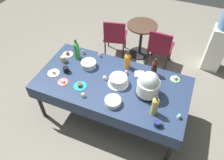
{
  "coord_description": "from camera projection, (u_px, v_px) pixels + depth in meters",
  "views": [
    {
      "loc": [
        0.81,
        -1.97,
        3.02
      ],
      "look_at": [
        0.0,
        0.0,
        0.8
      ],
      "focal_mm": 34.77,
      "sensor_mm": 36.0,
      "label": 1
    }
  ],
  "objects": [
    {
      "name": "ground",
      "position": [
        112.0,
        113.0,
        3.66
      ],
      "size": [
        9.0,
        9.0,
        0.0
      ],
      "primitive_type": "plane",
      "color": "slate"
    },
    {
      "name": "potluck_table",
      "position": [
        112.0,
        85.0,
        3.16
      ],
      "size": [
        2.2,
        1.1,
        0.75
      ],
      "color": "navy",
      "rests_on": "ground"
    },
    {
      "name": "frosted_layer_cake",
      "position": [
        118.0,
        80.0,
        3.05
      ],
      "size": [
        0.3,
        0.3,
        0.13
      ],
      "color": "silver",
      "rests_on": "potluck_table"
    },
    {
      "name": "slow_cooker",
      "position": [
        149.0,
        85.0,
        2.84
      ],
      "size": [
        0.32,
        0.32,
        0.38
      ],
      "color": "black",
      "rests_on": "potluck_table"
    },
    {
      "name": "glass_salad_bowl",
      "position": [
        89.0,
        64.0,
        3.32
      ],
      "size": [
        0.23,
        0.23,
        0.09
      ],
      "primitive_type": "cylinder",
      "color": "#B2C6BC",
      "rests_on": "potluck_table"
    },
    {
      "name": "ceramic_snack_bowl",
      "position": [
        113.0,
        102.0,
        2.83
      ],
      "size": [
        0.22,
        0.22,
        0.08
      ],
      "primitive_type": "cylinder",
      "color": "silver",
      "rests_on": "potluck_table"
    },
    {
      "name": "dessert_plate_sage",
      "position": [
        175.0,
        79.0,
        3.15
      ],
      "size": [
        0.14,
        0.14,
        0.05
      ],
      "color": "#8CA87F",
      "rests_on": "potluck_table"
    },
    {
      "name": "dessert_plate_teal",
      "position": [
        80.0,
        86.0,
        3.06
      ],
      "size": [
        0.19,
        0.19,
        0.05
      ],
      "color": "teal",
      "rests_on": "potluck_table"
    },
    {
      "name": "dessert_plate_coral",
      "position": [
        63.0,
        82.0,
        3.11
      ],
      "size": [
        0.15,
        0.15,
        0.04
      ],
      "color": "#E07266",
      "rests_on": "potluck_table"
    },
    {
      "name": "dessert_plate_cream",
      "position": [
        54.0,
        73.0,
        3.24
      ],
      "size": [
        0.18,
        0.18,
        0.05
      ],
      "color": "beige",
      "rests_on": "potluck_table"
    },
    {
      "name": "dessert_plate_white",
      "position": [
        68.0,
        54.0,
        3.54
      ],
      "size": [
        0.17,
        0.17,
        0.05
      ],
      "color": "white",
      "rests_on": "potluck_table"
    },
    {
      "name": "cupcake_lemon",
      "position": [
        83.0,
        52.0,
        3.54
      ],
      "size": [
        0.05,
        0.05,
        0.07
      ],
      "color": "beige",
      "rests_on": "potluck_table"
    },
    {
      "name": "cupcake_mint",
      "position": [
        83.0,
        95.0,
        2.91
      ],
      "size": [
        0.05,
        0.05,
        0.07
      ],
      "color": "beige",
      "rests_on": "potluck_table"
    },
    {
      "name": "cupcake_rose",
      "position": [
        105.0,
        78.0,
        3.14
      ],
      "size": [
        0.05,
        0.05,
        0.07
      ],
      "color": "beige",
      "rests_on": "potluck_table"
    },
    {
      "name": "cupcake_vanilla",
      "position": [
        100.0,
        55.0,
        3.49
      ],
      "size": [
        0.05,
        0.05,
        0.07
      ],
      "color": "beige",
      "rests_on": "potluck_table"
    },
    {
      "name": "cupcake_berry",
      "position": [
        126.0,
        72.0,
        3.21
      ],
      "size": [
        0.05,
        0.05,
        0.07
      ],
      "color": "beige",
      "rests_on": "potluck_table"
    },
    {
      "name": "cupcake_cocoa",
      "position": [
        179.0,
        116.0,
        2.67
      ],
      "size": [
        0.05,
        0.05,
        0.07
      ],
      "color": "beige",
      "rests_on": "potluck_table"
    },
    {
      "name": "soda_bottle_cola",
      "position": [
        154.0,
        67.0,
        3.14
      ],
      "size": [
        0.09,
        0.09,
        0.29
      ],
      "color": "#33190F",
      "rests_on": "potluck_table"
    },
    {
      "name": "soda_bottle_orange_juice",
      "position": [
        127.0,
        60.0,
        3.25
      ],
      "size": [
        0.09,
        0.09,
        0.28
      ],
      "color": "orange",
      "rests_on": "potluck_table"
    },
    {
      "name": "soda_bottle_ginger_ale",
      "position": [
        155.0,
        106.0,
        2.64
      ],
      "size": [
        0.08,
        0.08,
        0.32
      ],
      "color": "gold",
      "rests_on": "potluck_table"
    },
    {
      "name": "soda_bottle_lime_soda",
      "position": [
        77.0,
        50.0,
        3.38
      ],
      "size": [
        0.09,
        0.09,
        0.34
      ],
      "color": "green",
      "rests_on": "potluck_table"
    },
    {
      "name": "coffee_mug_navy",
      "position": [
        157.0,
        123.0,
        2.59
      ],
      "size": [
        0.12,
        0.08,
        0.08
      ],
      "color": "navy",
      "rests_on": "potluck_table"
    },
    {
      "name": "coffee_mug_black",
      "position": [
        66.0,
        70.0,
        3.24
      ],
      "size": [
        0.12,
        0.08,
        0.09
      ],
      "color": "black",
      "rests_on": "potluck_table"
    },
    {
      "name": "coffee_mug_tan",
      "position": [
        63.0,
        59.0,
        3.4
      ],
      "size": [
        0.12,
        0.08,
        0.1
      ],
      "color": "tan",
      "rests_on": "potluck_table"
    },
    {
      "name": "paper_napkin_stack",
      "position": [
        139.0,
        74.0,
        3.22
      ],
      "size": [
        0.17,
        0.17,
        0.02
      ],
      "primitive_type": "cube",
      "rotation": [
        0.0,
        0.0,
        0.26
      ],
      "color": "pink",
      "rests_on": "potluck_table"
    },
    {
      "name": "maroon_chair_left",
      "position": [
        115.0,
        35.0,
        4.38
      ],
      "size": [
        0.53,
        0.53,
        0.85
      ],
      "color": "maroon",
      "rests_on": "ground"
    },
    {
      "name": "maroon_chair_right",
      "position": [
        160.0,
        46.0,
        4.13
      ],
      "size": [
        0.46,
        0.46,
        0.85
      ],
      "color": "maroon",
      "rests_on": "ground"
    },
    {
      "name": "round_cafe_table",
      "position": [
        141.0,
        34.0,
        4.39
      ],
      "size": [
        0.6,
        0.6,
        0.72
      ],
      "color": "#473323",
      "rests_on": "ground"
    },
    {
      "name": "water_cooler",
      "position": [
        219.0,
        43.0,
        4.04
      ],
      "size": [
        0.32,
        0.32,
        1.24
      ],
      "color": "silver",
      "rests_on": "ground"
    }
  ]
}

